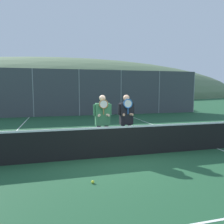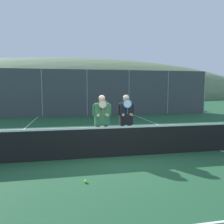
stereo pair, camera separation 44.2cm
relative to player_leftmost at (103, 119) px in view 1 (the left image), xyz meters
name	(u,v)px [view 1 (the left image)]	position (x,y,z in m)	size (l,w,h in m)	color
ground_plane	(116,157)	(0.29, -0.56, -1.09)	(120.00, 120.00, 0.00)	#1E4C2D
hill_distant	(63,96)	(0.29, 54.27, -1.09)	(100.19, 55.66, 19.48)	#5B7551
clubhouse_building	(66,89)	(-0.32, 19.40, 0.96)	(16.63, 5.50, 4.06)	beige
fence_back	(79,93)	(0.29, 9.95, 0.66)	(19.97, 0.06, 3.51)	gray
tennis_net	(116,141)	(0.29, -0.56, -0.61)	(9.78, 0.09, 1.03)	gray
court_line_left_sideline	(7,141)	(-3.35, 2.44, -1.09)	(0.05, 16.00, 0.01)	white
court_line_right_sideline	(172,132)	(3.92, 2.44, -1.09)	(0.05, 16.00, 0.01)	white
player_leftmost	(103,119)	(0.00, 0.00, 0.00)	(0.60, 0.34, 1.86)	#232838
player_center_left	(126,118)	(0.78, -0.04, 0.00)	(0.55, 0.34, 1.86)	#232838
car_left_of_center	(59,101)	(-1.22, 13.71, -0.18)	(4.20, 1.98, 1.79)	#B2B7BC
car_center	(111,100)	(3.67, 13.69, -0.16)	(4.07, 2.03, 1.85)	navy
car_right_of_center	(158,100)	(8.47, 13.37, -0.17)	(4.01, 1.91, 1.81)	maroon
tennis_ball_on_court	(93,182)	(-0.70, -2.25, -1.06)	(0.07, 0.07, 0.07)	#CCDB33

